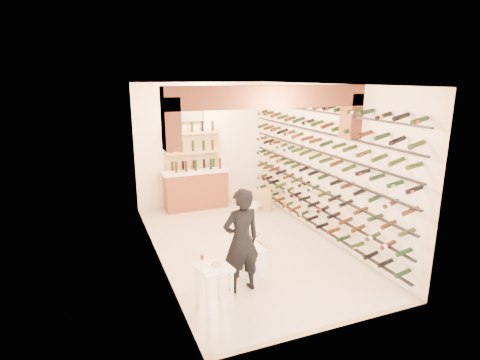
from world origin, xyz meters
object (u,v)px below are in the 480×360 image
(tasting_table, at_px, (214,274))
(person, at_px, (241,241))
(back_counter, at_px, (196,188))
(crate_lower, at_px, (260,206))
(white_stool, at_px, (251,261))
(wine_rack, at_px, (313,165))
(chrome_barstool, at_px, (252,222))

(tasting_table, height_order, person, person)
(tasting_table, bearing_deg, back_counter, 68.77)
(person, bearing_deg, crate_lower, -124.87)
(back_counter, distance_m, white_stool, 3.86)
(wine_rack, distance_m, white_stool, 2.61)
(white_stool, relative_size, crate_lower, 1.18)
(wine_rack, relative_size, crate_lower, 13.02)
(wine_rack, bearing_deg, chrome_barstool, -176.75)
(crate_lower, bearing_deg, back_counter, 151.01)
(chrome_barstool, distance_m, crate_lower, 2.23)
(back_counter, xyz_separation_m, person, (-0.43, -4.24, 0.32))
(white_stool, bearing_deg, crate_lower, 62.77)
(back_counter, relative_size, crate_lower, 3.88)
(back_counter, distance_m, tasting_table, 4.69)
(tasting_table, bearing_deg, crate_lower, 47.85)
(back_counter, distance_m, person, 4.28)
(white_stool, distance_m, crate_lower, 3.42)
(person, xyz_separation_m, crate_lower, (1.90, 3.43, -0.72))
(back_counter, distance_m, crate_lower, 1.73)
(white_stool, distance_m, person, 0.79)
(back_counter, xyz_separation_m, crate_lower, (1.47, -0.81, -0.40))
(back_counter, height_order, crate_lower, back_counter)
(back_counter, xyz_separation_m, white_stool, (-0.10, -3.85, -0.27))
(tasting_table, distance_m, white_stool, 1.19)
(wine_rack, relative_size, tasting_table, 6.94)
(person, bearing_deg, wine_rack, -150.73)
(wine_rack, relative_size, white_stool, 11.05)
(back_counter, height_order, person, person)
(back_counter, xyz_separation_m, tasting_table, (-1.00, -4.58, 0.02))
(crate_lower, bearing_deg, white_stool, -117.23)
(wine_rack, xyz_separation_m, tasting_table, (-2.83, -1.93, -0.99))
(white_stool, bearing_deg, back_counter, 88.56)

